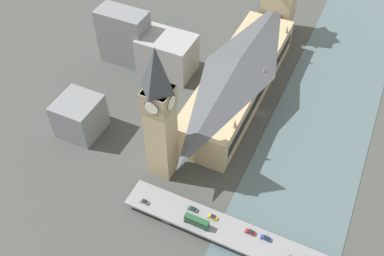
% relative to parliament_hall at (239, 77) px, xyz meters
% --- Properties ---
extents(ground_plane, '(600.00, 600.00, 0.00)m').
position_rel_parliament_hall_xyz_m(ground_plane, '(-17.10, 8.00, -13.19)').
color(ground_plane, '#424442').
extents(river_water, '(51.16, 360.00, 0.30)m').
position_rel_parliament_hall_xyz_m(river_water, '(-48.68, 8.00, -13.04)').
color(river_water, '#4C6066').
rests_on(river_water, ground_plane).
extents(parliament_hall, '(28.65, 109.53, 26.59)m').
position_rel_parliament_hall_xyz_m(parliament_hall, '(0.00, 0.00, 0.00)').
color(parliament_hall, tan).
rests_on(parliament_hall, ground_plane).
extents(clock_tower, '(12.10, 12.10, 72.08)m').
position_rel_parliament_hall_xyz_m(clock_tower, '(13.11, 64.22, 24.63)').
color(clock_tower, tan).
rests_on(clock_tower, ground_plane).
extents(victoria_tower, '(18.79, 18.79, 49.33)m').
position_rel_parliament_hall_xyz_m(victoria_tower, '(0.05, -68.16, 9.47)').
color(victoria_tower, tan).
rests_on(victoria_tower, ground_plane).
extents(road_bridge, '(134.31, 13.62, 4.62)m').
position_rel_parliament_hall_xyz_m(road_bridge, '(-48.68, 84.48, -9.49)').
color(road_bridge, slate).
rests_on(road_bridge, ground_plane).
extents(double_decker_bus_mid, '(10.97, 2.55, 4.62)m').
position_rel_parliament_hall_xyz_m(double_decker_bus_mid, '(-15.08, 87.55, -6.02)').
color(double_decker_bus_mid, '#235B33').
rests_on(double_decker_bus_mid, road_bridge).
extents(car_northbound_lead, '(4.27, 1.88, 1.51)m').
position_rel_parliament_hall_xyz_m(car_northbound_lead, '(-37.04, 81.60, -7.83)').
color(car_northbound_lead, maroon).
rests_on(car_northbound_lead, road_bridge).
extents(car_northbound_tail, '(4.13, 1.82, 1.48)m').
position_rel_parliament_hall_xyz_m(car_northbound_tail, '(-20.01, 81.71, -7.85)').
color(car_northbound_tail, gold).
rests_on(car_northbound_tail, road_bridge).
extents(car_southbound_lead, '(4.40, 1.78, 1.49)m').
position_rel_parliament_hall_xyz_m(car_southbound_lead, '(-43.80, 81.49, -7.83)').
color(car_southbound_lead, navy).
rests_on(car_southbound_lead, road_bridge).
extents(car_southbound_mid, '(4.51, 1.86, 1.28)m').
position_rel_parliament_hall_xyz_m(car_southbound_mid, '(-10.60, 81.74, -7.92)').
color(car_southbound_mid, '#2D5638').
rests_on(car_southbound_mid, road_bridge).
extents(car_southbound_tail, '(4.02, 1.82, 1.44)m').
position_rel_parliament_hall_xyz_m(car_southbound_tail, '(10.26, 87.49, -7.86)').
color(car_southbound_tail, slate).
rests_on(car_southbound_tail, road_bridge).
extents(city_block_west, '(31.13, 22.43, 23.04)m').
position_rel_parliament_hall_xyz_m(city_block_west, '(45.75, -3.00, -1.67)').
color(city_block_west, '#939399').
rests_on(city_block_west, ground_plane).
extents(city_block_center, '(29.31, 14.88, 33.60)m').
position_rel_parliament_hall_xyz_m(city_block_center, '(73.27, -1.32, 3.61)').
color(city_block_center, slate).
rests_on(city_block_center, ground_plane).
extents(city_block_east, '(20.41, 21.01, 20.03)m').
position_rel_parliament_hall_xyz_m(city_block_east, '(63.51, 59.45, -3.18)').
color(city_block_east, slate).
rests_on(city_block_east, ground_plane).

